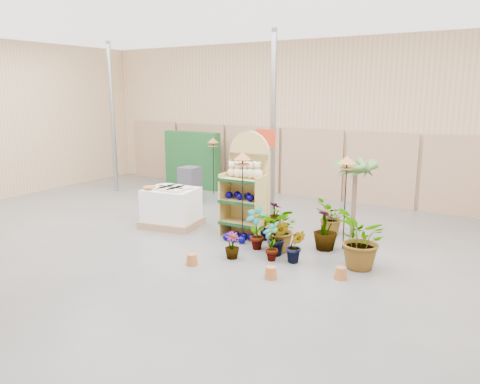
% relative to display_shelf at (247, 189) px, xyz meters
% --- Properties ---
extents(room, '(15.20, 12.10, 4.70)m').
position_rel_display_shelf_xyz_m(room, '(-0.30, -0.86, 1.19)').
color(room, '#535353').
rests_on(room, ground).
extents(display_shelf, '(0.96, 0.63, 2.24)m').
position_rel_display_shelf_xyz_m(display_shelf, '(0.00, 0.00, 0.00)').
color(display_shelf, tan).
rests_on(display_shelf, ground).
extents(teddy_bears, '(0.83, 0.23, 0.37)m').
position_rel_display_shelf_xyz_m(teddy_bears, '(0.03, -0.11, 0.39)').
color(teddy_bears, beige).
rests_on(teddy_bears, display_shelf).
extents(gazing_balls_shelf, '(0.82, 0.28, 0.16)m').
position_rel_display_shelf_xyz_m(gazing_balls_shelf, '(-0.00, -0.13, -0.14)').
color(gazing_balls_shelf, '#040063').
rests_on(gazing_balls_shelf, display_shelf).
extents(gazing_balls_floor, '(0.63, 0.39, 0.15)m').
position_rel_display_shelf_xyz_m(gazing_balls_floor, '(0.09, -0.47, -0.95)').
color(gazing_balls_floor, '#040063').
rests_on(gazing_balls_floor, ground).
extents(pallet_stack, '(1.41, 1.24, 0.92)m').
position_rel_display_shelf_xyz_m(pallet_stack, '(-1.83, -0.34, -0.58)').
color(pallet_stack, '#9A7559').
rests_on(pallet_stack, ground).
extents(charcoal_planters, '(0.50, 0.50, 1.00)m').
position_rel_display_shelf_xyz_m(charcoal_planters, '(-2.93, 1.77, -0.52)').
color(charcoal_planters, '#2F2F38').
rests_on(charcoal_planters, ground).
extents(trellis_stock, '(2.00, 0.30, 1.80)m').
position_rel_display_shelf_xyz_m(trellis_stock, '(-4.10, 3.43, -0.12)').
color(trellis_stock, '#174B21').
rests_on(trellis_stock, ground).
extents(offer_sign, '(0.50, 0.08, 2.20)m').
position_rel_display_shelf_xyz_m(offer_sign, '(-0.20, 1.20, 0.55)').
color(offer_sign, gray).
rests_on(offer_sign, ground).
extents(bird_table_front, '(0.34, 0.34, 1.88)m').
position_rel_display_shelf_xyz_m(bird_table_front, '(0.23, -0.56, 0.72)').
color(bird_table_front, black).
rests_on(bird_table_front, ground).
extents(bird_table_right, '(0.34, 0.34, 1.86)m').
position_rel_display_shelf_xyz_m(bird_table_right, '(2.11, 0.19, 0.70)').
color(bird_table_right, black).
rests_on(bird_table_right, ground).
extents(bird_table_back, '(0.34, 0.34, 1.71)m').
position_rel_display_shelf_xyz_m(bird_table_back, '(-2.95, 2.96, 0.56)').
color(bird_table_back, black).
rests_on(bird_table_back, ground).
extents(palm, '(0.70, 0.70, 1.77)m').
position_rel_display_shelf_xyz_m(palm, '(2.02, 1.03, 0.49)').
color(palm, brown).
rests_on(palm, ground).
extents(potted_plant_0, '(0.47, 0.33, 0.86)m').
position_rel_display_shelf_xyz_m(potted_plant_0, '(0.65, -0.72, -0.59)').
color(potted_plant_0, '#417031').
rests_on(potted_plant_0, ground).
extents(potted_plant_1, '(0.45, 0.40, 0.70)m').
position_rel_display_shelf_xyz_m(potted_plant_1, '(1.19, -0.83, -0.67)').
color(potted_plant_1, '#417031').
rests_on(potted_plant_1, ground).
extents(potted_plant_2, '(0.85, 0.74, 0.92)m').
position_rel_display_shelf_xyz_m(potted_plant_2, '(1.12, -0.57, -0.56)').
color(potted_plant_2, '#417031').
rests_on(potted_plant_2, ground).
extents(potted_plant_3, '(0.66, 0.66, 0.85)m').
position_rel_display_shelf_xyz_m(potted_plant_3, '(1.81, -0.03, -0.60)').
color(potted_plant_3, '#417031').
rests_on(potted_plant_3, ground).
extents(potted_plant_4, '(0.41, 0.44, 0.70)m').
position_rel_display_shelf_xyz_m(potted_plant_4, '(2.33, 0.11, -0.68)').
color(potted_plant_4, '#417031').
rests_on(potted_plant_4, ground).
extents(potted_plant_5, '(0.36, 0.37, 0.53)m').
position_rel_display_shelf_xyz_m(potted_plant_5, '(0.50, -0.10, -0.76)').
color(potted_plant_5, '#417031').
rests_on(potted_plant_5, ground).
extents(potted_plant_6, '(0.68, 0.76, 0.77)m').
position_rel_display_shelf_xyz_m(potted_plant_6, '(1.55, 0.97, -0.64)').
color(potted_plant_6, '#417031').
rests_on(potted_plant_6, ground).
extents(potted_plant_7, '(0.38, 0.38, 0.50)m').
position_rel_display_shelf_xyz_m(potted_plant_7, '(0.53, -1.41, -0.77)').
color(potted_plant_7, '#417031').
rests_on(potted_plant_7, ground).
extents(potted_plant_8, '(0.47, 0.46, 0.75)m').
position_rel_display_shelf_xyz_m(potted_plant_8, '(1.20, -1.12, -0.65)').
color(potted_plant_8, '#417031').
rests_on(potted_plant_8, ground).
extents(potted_plant_9, '(0.43, 0.40, 0.63)m').
position_rel_display_shelf_xyz_m(potted_plant_9, '(1.63, -1.00, -0.71)').
color(potted_plant_9, '#417031').
rests_on(potted_plant_9, ground).
extents(potted_plant_10, '(1.14, 1.21, 1.07)m').
position_rel_display_shelf_xyz_m(potted_plant_10, '(2.75, -0.68, -0.49)').
color(potted_plant_10, '#417031').
rests_on(potted_plant_10, ground).
extents(potted_plant_11, '(0.39, 0.39, 0.58)m').
position_rel_display_shelf_xyz_m(potted_plant_11, '(0.20, 0.94, -0.74)').
color(potted_plant_11, '#417031').
rests_on(potted_plant_11, ground).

